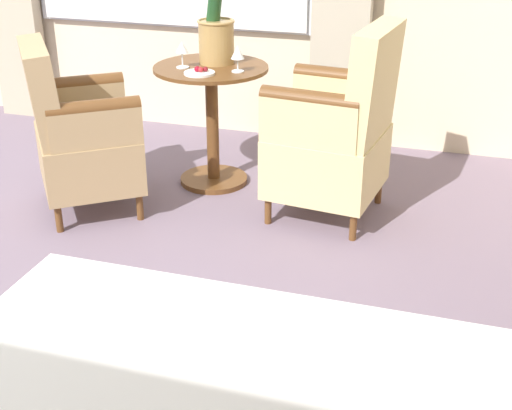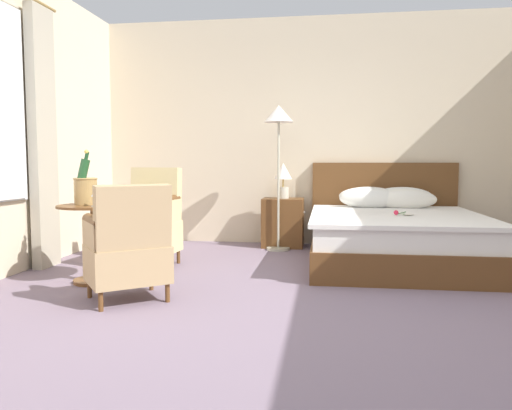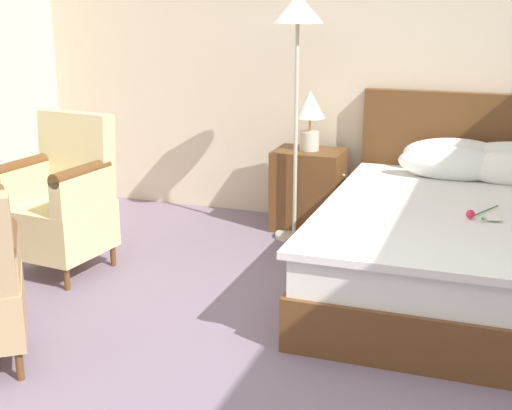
{
  "view_description": "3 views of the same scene",
  "coord_description": "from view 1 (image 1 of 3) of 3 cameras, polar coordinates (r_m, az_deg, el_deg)",
  "views": [
    {
      "loc": [
        1.68,
        1.97,
        1.65
      ],
      "look_at": [
        -0.63,
        1.26,
        0.51
      ],
      "focal_mm": 50.0,
      "sensor_mm": 36.0,
      "label": 1
    },
    {
      "loc": [
        0.11,
        -3.47,
        1.05
      ],
      "look_at": [
        -0.54,
        1.09,
        0.66
      ],
      "focal_mm": 35.0,
      "sensor_mm": 36.0,
      "label": 2
    },
    {
      "loc": [
        0.93,
        -2.32,
        1.69
      ],
      "look_at": [
        -0.29,
        1.12,
        0.63
      ],
      "focal_mm": 50.0,
      "sensor_mm": 36.0,
      "label": 3
    }
  ],
  "objects": [
    {
      "name": "side_table_round",
      "position": [
        4.03,
        -3.53,
        7.29
      ],
      "size": [
        0.63,
        0.63,
        0.68
      ],
      "color": "brown",
      "rests_on": "ground"
    },
    {
      "name": "champagne_bucket",
      "position": [
        3.99,
        -3.22,
        13.39
      ],
      "size": [
        0.21,
        0.21,
        0.48
      ],
      "color": "#A17E48",
      "rests_on": "side_table_round"
    },
    {
      "name": "wine_glass_near_bucket",
      "position": [
        3.91,
        -5.95,
        12.29
      ],
      "size": [
        0.07,
        0.07,
        0.14
      ],
      "color": "white",
      "rests_on": "side_table_round"
    },
    {
      "name": "wine_glass_near_edge",
      "position": [
        3.81,
        -1.48,
        12.01
      ],
      "size": [
        0.07,
        0.07,
        0.14
      ],
      "color": "white",
      "rests_on": "side_table_round"
    },
    {
      "name": "snack_plate",
      "position": [
        3.79,
        -4.53,
        10.54
      ],
      "size": [
        0.16,
        0.16,
        0.04
      ],
      "color": "white",
      "rests_on": "side_table_round"
    },
    {
      "name": "armchair_by_window",
      "position": [
        3.62,
        6.46,
        5.65
      ],
      "size": [
        0.61,
        0.62,
        1.0
      ],
      "color": "brown",
      "rests_on": "ground"
    },
    {
      "name": "armchair_facing_bed",
      "position": [
        3.8,
        -14.02,
        5.5
      ],
      "size": [
        0.76,
        0.75,
        0.89
      ],
      "color": "brown",
      "rests_on": "ground"
    }
  ]
}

